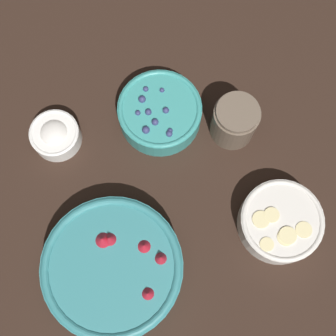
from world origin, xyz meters
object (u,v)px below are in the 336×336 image
object	(u,v)px
bowl_bananas	(280,222)
jar_chocolate	(234,122)
bowl_strawberries	(113,267)
bowl_blueberries	(160,112)
bowl_cream	(55,135)

from	to	relation	value
bowl_bananas	jar_chocolate	bearing A→B (deg)	97.51
bowl_strawberries	bowl_blueberries	bearing A→B (deg)	60.13
jar_chocolate	bowl_blueberries	bearing A→B (deg)	155.72
bowl_bananas	bowl_cream	distance (m)	0.48
bowl_bananas	bowl_cream	size ratio (longest dim) A/B	1.57
bowl_blueberries	bowl_strawberries	bearing A→B (deg)	-119.87
bowl_strawberries	bowl_blueberries	distance (m)	0.32
bowl_strawberries	bowl_bananas	size ratio (longest dim) A/B	1.66
bowl_strawberries	jar_chocolate	world-z (taller)	jar_chocolate
bowl_strawberries	bowl_blueberries	world-z (taller)	bowl_strawberries
bowl_blueberries	jar_chocolate	xyz separation A→B (m)	(0.14, -0.06, 0.01)
bowl_blueberries	bowl_cream	distance (m)	0.22
bowl_cream	jar_chocolate	bearing A→B (deg)	-11.20
bowl_blueberries	bowl_cream	xyz separation A→B (m)	(-0.22, 0.01, -0.01)
bowl_strawberries	bowl_cream	bearing A→B (deg)	101.04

